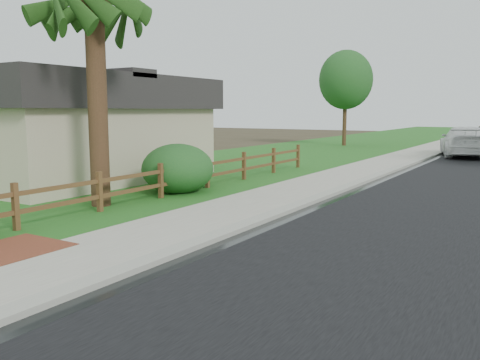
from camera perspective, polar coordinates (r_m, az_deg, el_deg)
The scene contains 13 objects.
ground at distance 9.15m, azimuth -12.64°, elevation -9.11°, with size 120.00×120.00×0.00m, color #3C3321.
curb at distance 41.74m, azimuth 23.45°, elevation 3.62°, with size 0.40×90.00×0.12m, color #9A978C.
wet_gutter at distance 41.70m, azimuth 23.92°, elevation 3.54°, with size 0.50×90.00×0.00m, color black.
sidewalk at distance 41.94m, azimuth 21.69°, elevation 3.72°, with size 2.20×90.00×0.10m, color gray.
grass_strip at distance 42.30m, azimuth 19.15°, elevation 3.84°, with size 1.60×90.00×0.06m, color #19591D.
lawn_near at distance 43.70m, azimuth 12.46°, elevation 4.19°, with size 9.00×90.00×0.04m, color #19591D.
ranch_fence at distance 16.10m, azimuth -6.14°, elevation 0.56°, with size 0.12×16.92×1.10m.
house at distance 21.67m, azimuth -21.01°, elevation 5.82°, with size 10.60×9.60×4.05m.
white_suv at distance 31.84m, azimuth 23.91°, elevation 3.97°, with size 2.39×5.89×1.71m, color white.
boulder at distance 16.64m, azimuth -6.05°, elevation 0.09°, with size 1.24×0.93×0.83m, color brown.
shrub_b at distance 16.25m, azimuth -7.01°, elevation 1.26°, with size 2.28×2.28×1.60m, color #1A4A1F.
shrub_c at distance 17.26m, azimuth -6.52°, elevation 1.31°, with size 1.93×1.93×1.39m, color #1A4A1F.
tree_mid_left at distance 38.90m, azimuth 11.79°, elevation 10.94°, with size 3.95×3.95×7.06m.
Camera 1 is at (6.13, -6.26, 2.63)m, focal length 38.00 mm.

